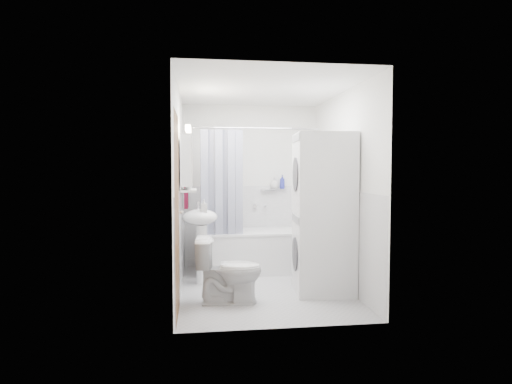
{
  "coord_description": "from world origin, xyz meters",
  "views": [
    {
      "loc": [
        -0.76,
        -5.06,
        1.45
      ],
      "look_at": [
        -0.07,
        0.15,
        1.17
      ],
      "focal_mm": 30.0,
      "sensor_mm": 36.0,
      "label": 1
    }
  ],
  "objects": [
    {
      "name": "room_walls",
      "position": [
        0.0,
        0.0,
        1.49
      ],
      "size": [
        2.6,
        2.6,
        2.6
      ],
      "color": "white",
      "rests_on": "ground"
    },
    {
      "name": "shower_curtain",
      "position": [
        -0.47,
        0.62,
        1.25
      ],
      "size": [
        0.55,
        0.02,
        1.45
      ],
      "color": "#131B45",
      "rests_on": "curtain_rod"
    },
    {
      "name": "shelf_cup",
      "position": [
        -0.89,
        0.22,
        1.26
      ],
      "size": [
        0.1,
        0.09,
        0.1
      ],
      "primitive_type": "imported",
      "color": "gray",
      "rests_on": "shelf"
    },
    {
      "name": "curtain_rod",
      "position": [
        0.01,
        0.62,
        2.0
      ],
      "size": [
        1.71,
        0.02,
        0.02
      ],
      "primitive_type": "cylinder",
      "rotation": [
        0.0,
        1.57,
        0.0
      ],
      "color": "silver",
      "rests_on": "room_walls"
    },
    {
      "name": "washer_dryer",
      "position": [
        0.68,
        -0.21,
        0.93
      ],
      "size": [
        0.72,
        0.71,
        1.87
      ],
      "rotation": [
        0.0,
        0.0,
        -0.09
      ],
      "color": "white",
      "rests_on": "ground"
    },
    {
      "name": "sink",
      "position": [
        -0.75,
        0.34,
        0.7
      ],
      "size": [
        0.44,
        0.37,
        1.04
      ],
      "color": "white",
      "rests_on": "ground"
    },
    {
      "name": "wainscot",
      "position": [
        0.0,
        0.29,
        0.6
      ],
      "size": [
        1.98,
        2.58,
        2.58
      ],
      "color": "white",
      "rests_on": "ground"
    },
    {
      "name": "shelf",
      "position": [
        -0.89,
        0.1,
        1.2
      ],
      "size": [
        0.18,
        0.54,
        0.02
      ],
      "primitive_type": "cube",
      "color": "silver",
      "rests_on": "room_walls"
    },
    {
      "name": "shelf_bottle",
      "position": [
        -0.89,
        -0.05,
        1.25
      ],
      "size": [
        0.07,
        0.18,
        0.07
      ],
      "primitive_type": "imported",
      "color": "gray",
      "rests_on": "shelf"
    },
    {
      "name": "medicine_cabinet",
      "position": [
        -0.9,
        0.1,
        1.57
      ],
      "size": [
        0.13,
        0.5,
        0.71
      ],
      "color": "white",
      "rests_on": "room_walls"
    },
    {
      "name": "towel",
      "position": [
        -0.94,
        0.75,
        1.34
      ],
      "size": [
        0.07,
        0.33,
        0.8
      ],
      "color": "#540A1C",
      "rests_on": "room_walls"
    },
    {
      "name": "bathtub",
      "position": [
        0.01,
        0.92,
        0.32
      ],
      "size": [
        1.53,
        0.72,
        0.58
      ],
      "color": "white",
      "rests_on": "ground"
    },
    {
      "name": "soap_pump",
      "position": [
        -0.71,
        0.25,
        0.95
      ],
      "size": [
        0.08,
        0.17,
        0.08
      ],
      "primitive_type": "imported",
      "color": "gray",
      "rests_on": "sink"
    },
    {
      "name": "shampoo_b",
      "position": [
        0.47,
        1.24,
        1.2
      ],
      "size": [
        0.08,
        0.21,
        0.08
      ],
      "primitive_type": "imported",
      "color": "#262D9B",
      "rests_on": "shower_caddy"
    },
    {
      "name": "door",
      "position": [
        -0.95,
        -0.55,
        1.0
      ],
      "size": [
        0.05,
        2.0,
        2.0
      ],
      "color": "brown",
      "rests_on": "ground"
    },
    {
      "name": "floor",
      "position": [
        0.0,
        0.0,
        0.0
      ],
      "size": [
        2.6,
        2.6,
        0.0
      ],
      "primitive_type": "plane",
      "color": "#B9B8BD",
      "rests_on": "ground"
    },
    {
      "name": "toilet",
      "position": [
        -0.45,
        -0.47,
        0.35
      ],
      "size": [
        0.75,
        0.46,
        0.7
      ],
      "primitive_type": "imported",
      "rotation": [
        0.0,
        0.0,
        1.49
      ],
      "color": "white",
      "rests_on": "ground"
    },
    {
      "name": "shower_caddy",
      "position": [
        0.26,
        1.24,
        1.15
      ],
      "size": [
        0.22,
        0.06,
        0.02
      ],
      "primitive_type": "cube",
      "color": "silver",
      "rests_on": "room_walls"
    },
    {
      "name": "shampoo_a",
      "position": [
        0.35,
        1.24,
        1.23
      ],
      "size": [
        0.13,
        0.17,
        0.13
      ],
      "primitive_type": "imported",
      "color": "gray",
      "rests_on": "shower_caddy"
    },
    {
      "name": "tub_spout",
      "position": [
        0.21,
        1.25,
        0.9
      ],
      "size": [
        0.04,
        0.12,
        0.04
      ],
      "primitive_type": "cylinder",
      "rotation": [
        1.57,
        0.0,
        0.0
      ],
      "color": "silver",
      "rests_on": "room_walls"
    }
  ]
}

